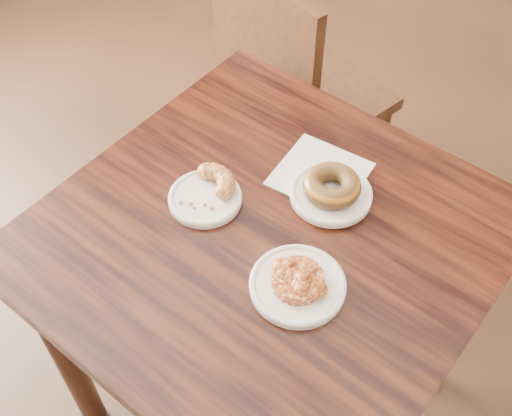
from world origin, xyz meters
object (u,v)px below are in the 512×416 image
Objects in this scene: cafe_table at (266,330)px; cruller_fragment at (204,191)px; chair_far at (309,97)px; glazed_donut at (332,185)px; apple_fritter at (298,279)px.

cafe_table is 0.43m from cruller_fragment.
chair_far is 7.52× the size of cruller_fragment.
cruller_fragment is at bearing 119.56° from chair_far.
apple_fritter is (0.06, -0.21, -0.01)m from glazed_donut.
apple_fritter is at bearing -13.88° from cruller_fragment.
apple_fritter is (0.11, -0.07, 0.40)m from cafe_table.
chair_far reaches higher than cruller_fragment.
glazed_donut is at bearing 73.09° from cafe_table.
cruller_fragment reaches higher than cafe_table.
cafe_table is at bearing 130.45° from chair_far.
cruller_fragment is (-0.25, 0.06, 0.00)m from apple_fritter.
glazed_donut is at bearing 105.99° from apple_fritter.
glazed_donut reaches higher than cruller_fragment.
chair_far is at bearing 104.23° from cruller_fragment.
cafe_table is at bearing 3.07° from cruller_fragment.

